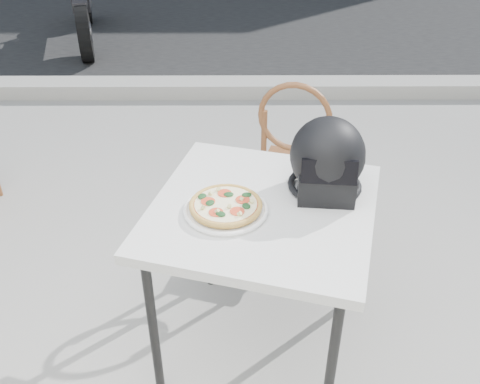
{
  "coord_description": "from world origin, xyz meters",
  "views": [
    {
      "loc": [
        0.26,
        -1.28,
        1.83
      ],
      "look_at": [
        0.27,
        0.29,
        0.79
      ],
      "focal_mm": 40.0,
      "sensor_mm": 36.0,
      "label": 1
    }
  ],
  "objects_px": {
    "helmet": "(327,160)",
    "cafe_chair_main": "(295,155)",
    "plate": "(226,210)",
    "pizza": "(226,205)",
    "motorcycle": "(82,1)",
    "cafe_table_main": "(262,221)"
  },
  "relations": [
    {
      "from": "helmet",
      "to": "cafe_chair_main",
      "type": "relative_size",
      "value": 0.33
    },
    {
      "from": "plate",
      "to": "cafe_chair_main",
      "type": "relative_size",
      "value": 0.42
    },
    {
      "from": "pizza",
      "to": "cafe_chair_main",
      "type": "height_order",
      "value": "cafe_chair_main"
    },
    {
      "from": "helmet",
      "to": "motorcycle",
      "type": "relative_size",
      "value": 0.17
    },
    {
      "from": "pizza",
      "to": "plate",
      "type": "bearing_deg",
      "value": -96.99
    },
    {
      "from": "pizza",
      "to": "cafe_chair_main",
      "type": "bearing_deg",
      "value": 67.49
    },
    {
      "from": "plate",
      "to": "helmet",
      "type": "height_order",
      "value": "helmet"
    },
    {
      "from": "pizza",
      "to": "cafe_chair_main",
      "type": "relative_size",
      "value": 0.32
    },
    {
      "from": "cafe_chair_main",
      "to": "motorcycle",
      "type": "relative_size",
      "value": 0.5
    },
    {
      "from": "cafe_table_main",
      "to": "helmet",
      "type": "bearing_deg",
      "value": 24.21
    },
    {
      "from": "cafe_table_main",
      "to": "cafe_chair_main",
      "type": "distance_m",
      "value": 0.8
    },
    {
      "from": "motorcycle",
      "to": "plate",
      "type": "bearing_deg",
      "value": -83.13
    },
    {
      "from": "cafe_chair_main",
      "to": "plate",
      "type": "bearing_deg",
      "value": 83.83
    },
    {
      "from": "cafe_table_main",
      "to": "pizza",
      "type": "relative_size",
      "value": 3.23
    },
    {
      "from": "cafe_table_main",
      "to": "helmet",
      "type": "height_order",
      "value": "helmet"
    },
    {
      "from": "plate",
      "to": "cafe_chair_main",
      "type": "height_order",
      "value": "cafe_chair_main"
    },
    {
      "from": "pizza",
      "to": "motorcycle",
      "type": "distance_m",
      "value": 4.54
    },
    {
      "from": "plate",
      "to": "helmet",
      "type": "bearing_deg",
      "value": 21.26
    },
    {
      "from": "plate",
      "to": "cafe_chair_main",
      "type": "xyz_separation_m",
      "value": [
        0.33,
        0.8,
        -0.23
      ]
    },
    {
      "from": "pizza",
      "to": "cafe_chair_main",
      "type": "xyz_separation_m",
      "value": [
        0.33,
        0.79,
        -0.25
      ]
    },
    {
      "from": "cafe_table_main",
      "to": "motorcycle",
      "type": "xyz_separation_m",
      "value": [
        -1.71,
        4.21,
        -0.26
      ]
    },
    {
      "from": "plate",
      "to": "helmet",
      "type": "xyz_separation_m",
      "value": [
        0.36,
        0.14,
        0.12
      ]
    }
  ]
}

